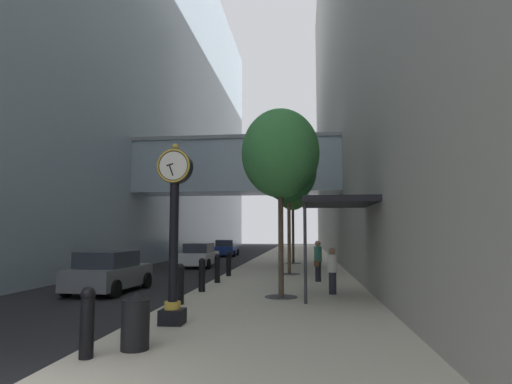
{
  "coord_description": "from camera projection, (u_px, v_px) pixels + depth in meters",
  "views": [
    {
      "loc": [
        4.17,
        -4.78,
        2.3
      ],
      "look_at": [
        0.98,
        23.48,
        4.99
      ],
      "focal_mm": 30.02,
      "sensor_mm": 36.0,
      "label": 1
    }
  ],
  "objects": [
    {
      "name": "bollard_sixth",
      "position": [
        229.0,
        263.0,
        21.25
      ],
      "size": [
        0.26,
        0.26,
        1.22
      ],
      "color": "black",
      "rests_on": "sidewalk_right"
    },
    {
      "name": "trash_bin",
      "position": [
        135.0,
        320.0,
        7.95
      ],
      "size": [
        0.53,
        0.53,
        1.05
      ],
      "color": "black",
      "rests_on": "sidewalk_right"
    },
    {
      "name": "street_tree_near",
      "position": [
        280.0,
        154.0,
        14.77
      ],
      "size": [
        2.69,
        2.69,
        6.43
      ],
      "color": "#333335",
      "rests_on": "sidewalk_right"
    },
    {
      "name": "bollard_fifth",
      "position": [
        217.0,
        268.0,
        18.48
      ],
      "size": [
        0.26,
        0.26,
        1.22
      ],
      "color": "black",
      "rests_on": "sidewalk_right"
    },
    {
      "name": "car_grey_far",
      "position": [
        109.0,
        272.0,
        16.48
      ],
      "size": [
        2.19,
        4.1,
        1.58
      ],
      "color": "slate",
      "rests_on": "ground"
    },
    {
      "name": "car_white_near",
      "position": [
        199.0,
        256.0,
        28.26
      ],
      "size": [
        2.03,
        4.03,
        1.58
      ],
      "color": "silver",
      "rests_on": "ground"
    },
    {
      "name": "building_block_right",
      "position": [
        386.0,
        23.0,
        35.26
      ],
      "size": [
        9.0,
        80.0,
        39.0
      ],
      "color": "gray",
      "rests_on": "ground"
    },
    {
      "name": "ground_plane",
      "position": [
        248.0,
        263.0,
        31.69
      ],
      "size": [
        110.0,
        110.0,
        0.0
      ],
      "primitive_type": "plane",
      "color": "black",
      "rests_on": "ground"
    },
    {
      "name": "storefront_awning",
      "position": [
        336.0,
        204.0,
        14.73
      ],
      "size": [
        2.4,
        3.6,
        3.3
      ],
      "color": "black",
      "rests_on": "sidewalk_right"
    },
    {
      "name": "street_tree_mid_near",
      "position": [
        289.0,
        171.0,
        22.65
      ],
      "size": [
        2.96,
        2.96,
        7.14
      ],
      "color": "#333335",
      "rests_on": "sidewalk_right"
    },
    {
      "name": "pedestrian_by_clock",
      "position": [
        332.0,
        270.0,
        15.04
      ],
      "size": [
        0.34,
        0.34,
        1.61
      ],
      "color": "#23232D",
      "rests_on": "sidewalk_right"
    },
    {
      "name": "building_block_left",
      "position": [
        125.0,
        68.0,
        37.43
      ],
      "size": [
        22.65,
        80.0,
        33.42
      ],
      "color": "#93A8B7",
      "rests_on": "ground"
    },
    {
      "name": "bollard_nearest",
      "position": [
        87.0,
        321.0,
        7.41
      ],
      "size": [
        0.26,
        0.26,
        1.22
      ],
      "color": "black",
      "rests_on": "sidewalk_right"
    },
    {
      "name": "pedestrian_walking",
      "position": [
        318.0,
        260.0,
        18.9
      ],
      "size": [
        0.44,
        0.52,
        1.79
      ],
      "color": "#23232D",
      "rests_on": "sidewalk_right"
    },
    {
      "name": "bollard_third",
      "position": [
        180.0,
        283.0,
        12.95
      ],
      "size": [
        0.26,
        0.26,
        1.22
      ],
      "color": "black",
      "rests_on": "sidewalk_right"
    },
    {
      "name": "car_blue_mid",
      "position": [
        226.0,
        248.0,
        41.44
      ],
      "size": [
        2.2,
        4.42,
        1.58
      ],
      "color": "navy",
      "rests_on": "ground"
    },
    {
      "name": "bollard_fourth",
      "position": [
        202.0,
        274.0,
        15.72
      ],
      "size": [
        0.26,
        0.26,
        1.22
      ],
      "color": "black",
      "rests_on": "sidewalk_right"
    },
    {
      "name": "street_tree_mid_far",
      "position": [
        293.0,
        192.0,
        30.44
      ],
      "size": [
        2.33,
        2.33,
        6.41
      ],
      "color": "#333335",
      "rests_on": "sidewalk_right"
    },
    {
      "name": "sidewalk_right",
      "position": [
        293.0,
        260.0,
        34.3
      ],
      "size": [
        6.51,
        80.0,
        0.14
      ],
      "primitive_type": "cube",
      "color": "#BCB29E",
      "rests_on": "ground"
    },
    {
      "name": "street_clock",
      "position": [
        174.0,
        223.0,
        10.3
      ],
      "size": [
        0.84,
        0.55,
        4.34
      ],
      "color": "black",
      "rests_on": "sidewalk_right"
    }
  ]
}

